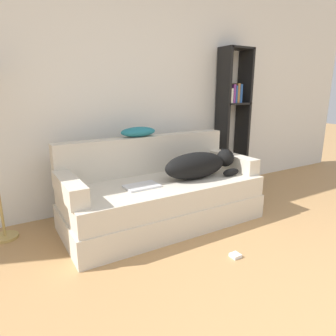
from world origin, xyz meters
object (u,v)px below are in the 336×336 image
at_px(throw_pillow, 138,132).
at_px(bookshelf, 233,112).
at_px(laptop, 142,186).
at_px(power_adapter, 235,255).
at_px(couch, 163,202).
at_px(dog, 200,165).

height_order(throw_pillow, bookshelf, bookshelf).
height_order(laptop, power_adapter, laptop).
bearing_deg(laptop, couch, 14.19).
height_order(throw_pillow, power_adapter, throw_pillow).
relative_size(dog, laptop, 2.59).
relative_size(laptop, throw_pillow, 0.84).
xyz_separation_m(dog, bookshelf, (1.04, 0.67, 0.45)).
distance_m(throw_pillow, power_adapter, 1.55).
xyz_separation_m(dog, power_adapter, (-0.20, -0.77, -0.57)).
distance_m(bookshelf, power_adapter, 2.15).
height_order(laptop, throw_pillow, throw_pillow).
bearing_deg(throw_pillow, dog, -46.94).
xyz_separation_m(throw_pillow, bookshelf, (1.49, 0.19, 0.14)).
distance_m(laptop, power_adapter, 1.01).
height_order(bookshelf, power_adapter, bookshelf).
bearing_deg(dog, throw_pillow, 133.06).
distance_m(dog, bookshelf, 1.31).
xyz_separation_m(laptop, power_adapter, (0.44, -0.80, -0.44)).
distance_m(laptop, throw_pillow, 0.66).
xyz_separation_m(throw_pillow, power_adapter, (0.25, -1.25, -0.88)).
distance_m(couch, throw_pillow, 0.78).
bearing_deg(couch, laptop, -164.85).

